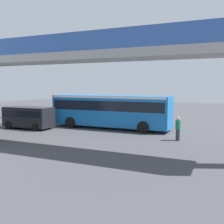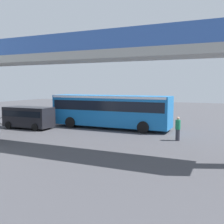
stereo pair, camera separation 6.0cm
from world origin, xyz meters
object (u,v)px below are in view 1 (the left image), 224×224
object	(u,v)px
city_bus	(110,109)
bicycle_red	(33,120)
bicycle_black	(5,121)
pedestrian	(178,129)
bicycle_orange	(13,120)
parked_van	(28,116)

from	to	relation	value
city_bus	bicycle_red	xyz separation A→B (m)	(8.84, 0.61, -1.51)
bicycle_black	pedestrian	xyz separation A→B (m)	(-17.99, 0.73, 0.51)
city_bus	pedestrian	bearing A→B (deg)	155.97
bicycle_black	pedestrian	bearing A→B (deg)	177.67
bicycle_black	bicycle_orange	distance (m)	1.10
city_bus	bicycle_black	xyz separation A→B (m)	(11.05, 2.36, -1.51)
bicycle_black	bicycle_red	size ratio (longest dim) A/B	1.00
bicycle_orange	pedestrian	world-z (taller)	pedestrian
bicycle_orange	pedestrian	xyz separation A→B (m)	(-18.00, 1.83, 0.51)
city_bus	bicycle_orange	size ratio (longest dim) A/B	6.52
parked_van	bicycle_black	bearing A→B (deg)	-12.21
city_bus	bicycle_orange	bearing A→B (deg)	6.51
parked_van	bicycle_red	size ratio (longest dim) A/B	2.71
bicycle_orange	bicycle_red	bearing A→B (deg)	-163.66
parked_van	pedestrian	distance (m)	14.08
city_bus	bicycle_red	distance (m)	8.99
bicycle_red	parked_van	bearing A→B (deg)	123.24
bicycle_red	pedestrian	xyz separation A→B (m)	(-15.78, 2.48, 0.51)
parked_van	bicycle_red	distance (m)	3.21
parked_van	pedestrian	bearing A→B (deg)	-179.53
bicycle_black	bicycle_orange	world-z (taller)	same
pedestrian	bicycle_red	bearing A→B (deg)	-8.95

